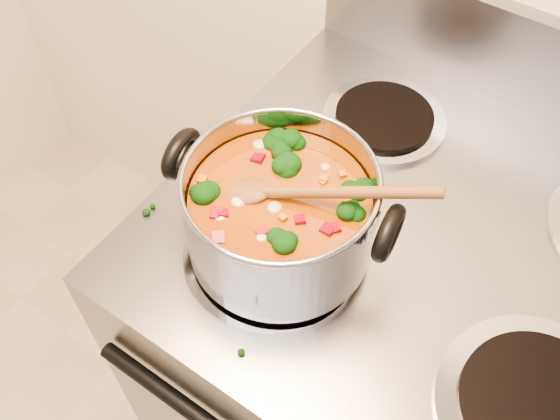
# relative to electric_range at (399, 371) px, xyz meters

# --- Properties ---
(electric_range) EXTENTS (0.80, 0.72, 1.08)m
(electric_range) POSITION_rel_electric_range_xyz_m (0.00, 0.00, 0.00)
(electric_range) COLOR gray
(electric_range) RESTS_ON ground
(stockpot) EXTENTS (0.31, 0.25, 0.15)m
(stockpot) POSITION_rel_electric_range_xyz_m (-0.19, -0.14, 0.53)
(stockpot) COLOR #9C9CA4
(stockpot) RESTS_ON electric_range
(wooden_spoon) EXTENTS (0.26, 0.13, 0.08)m
(wooden_spoon) POSITION_rel_electric_range_xyz_m (-0.17, -0.14, 0.58)
(wooden_spoon) COLOR brown
(wooden_spoon) RESTS_ON stockpot
(cooktop_crumbs) EXTENTS (0.20, 0.38, 0.01)m
(cooktop_crumbs) POSITION_rel_electric_range_xyz_m (-0.17, -0.10, 0.46)
(cooktop_crumbs) COLOR black
(cooktop_crumbs) RESTS_ON electric_range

